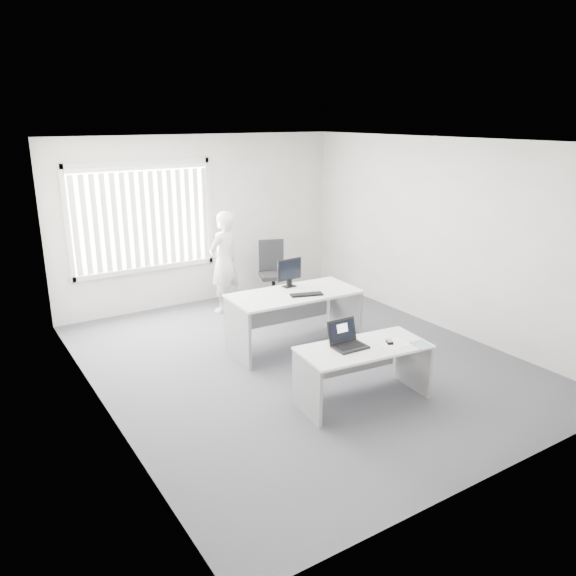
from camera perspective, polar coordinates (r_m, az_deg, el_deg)
ground at (r=7.46m, az=1.12°, el=-7.32°), size 6.00×6.00×0.00m
wall_back at (r=9.58m, az=-8.86°, el=6.80°), size 5.00×0.02×2.80m
wall_front at (r=4.90m, az=21.04°, el=-4.19°), size 5.00×0.02×2.80m
wall_left at (r=6.03m, az=-19.01°, el=-0.07°), size 0.02×6.00×2.80m
wall_right at (r=8.60m, az=15.26°, el=5.23°), size 0.02×6.00×2.80m
ceiling at (r=6.79m, az=1.27°, el=14.71°), size 5.00×6.00×0.02m
window at (r=9.17m, az=-14.55°, el=6.95°), size 2.32×0.06×1.76m
blinds at (r=9.12m, az=-14.41°, el=6.71°), size 2.20×0.10×1.50m
desk_near at (r=6.32m, az=7.64°, el=-7.44°), size 1.51×0.83×0.66m
desk_far at (r=7.63m, az=0.62°, el=-2.07°), size 1.79×0.90×0.80m
office_chair at (r=9.72m, az=-1.53°, el=0.61°), size 0.76×0.76×1.04m
person at (r=9.10m, az=-6.50°, el=2.64°), size 0.71×0.59×1.65m
laptop at (r=6.13m, az=6.36°, el=-4.86°), size 0.37×0.33×0.28m
paper_sheet at (r=6.36m, az=10.89°, el=-5.60°), size 0.36×0.29×0.00m
mouse at (r=6.36m, az=10.27°, el=-5.36°), size 0.10×0.12×0.04m
booklet at (r=6.38m, az=13.45°, el=-5.65°), size 0.20×0.26×0.01m
keyboard at (r=7.45m, az=1.90°, el=-0.67°), size 0.46×0.27×0.02m
monitor at (r=7.77m, az=0.12°, el=1.55°), size 0.41×0.15×0.40m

